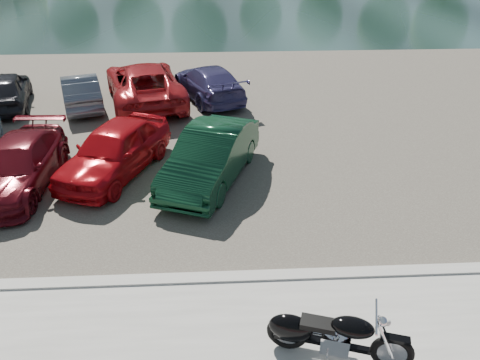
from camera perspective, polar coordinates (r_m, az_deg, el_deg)
The scene contains 10 objects.
kerb at distance 9.55m, azimuth 2.16°, elevation -11.80°, with size 60.00×0.30×0.14m, color #A09D96.
parking_lot at distance 17.36m, azimuth -0.38°, elevation 8.03°, with size 60.00×18.00×0.04m, color #48423A.
motorcycle at distance 7.96m, azimuth 10.35°, elevation -17.98°, with size 2.27×1.01×1.05m.
car_3 at distance 13.60m, azimuth -25.49°, elevation 1.60°, with size 1.74×4.29×1.24m, color #540C14.
car_4 at distance 13.38m, azimuth -15.04°, elevation 3.58°, with size 1.68×4.18×1.42m, color #AF0B12.
car_5 at distance 12.59m, azimuth -3.59°, elevation 2.94°, with size 1.51×4.34×1.43m, color #0E3520.
car_8 at distance 19.87m, azimuth -26.71°, elevation 9.80°, with size 1.58×3.92×1.34m, color black.
car_9 at distance 18.87m, azimuth -18.84°, elevation 10.28°, with size 1.30×3.71×1.22m, color slate.
car_10 at distance 18.58m, azimuth -11.61°, elevation 11.48°, with size 2.56×5.55×1.54m, color #AE1D21.
car_11 at distance 18.76m, azimuth -3.83°, elevation 11.78°, with size 1.81×4.44×1.29m, color navy.
Camera 1 is at (-0.72, -5.15, 6.37)m, focal length 35.00 mm.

